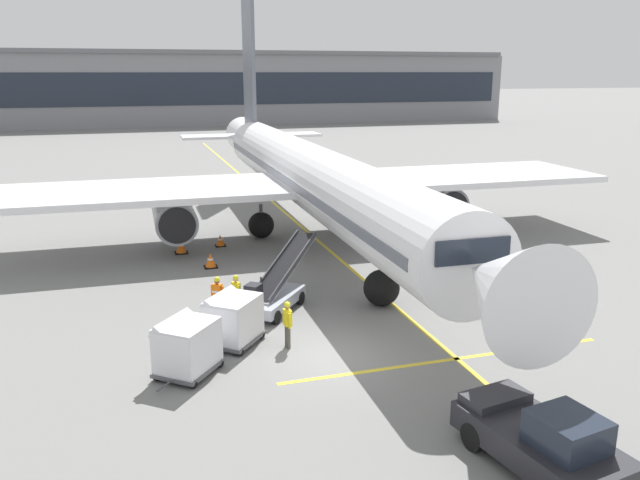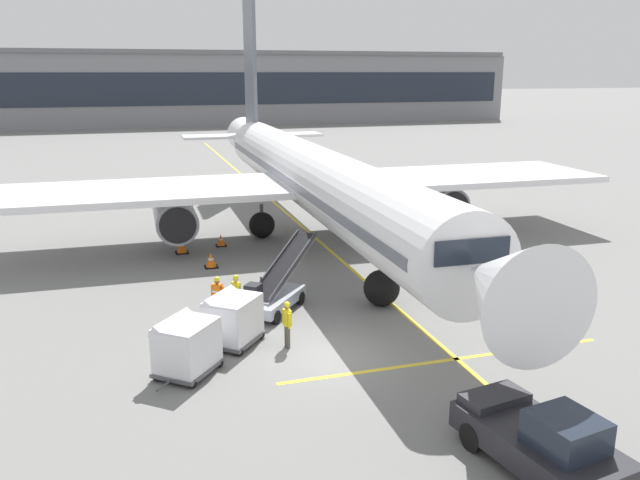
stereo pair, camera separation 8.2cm
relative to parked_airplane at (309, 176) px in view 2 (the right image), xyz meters
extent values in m
plane|color=slate|center=(-3.63, -15.86, -3.73)|extent=(600.00, 600.00, 0.00)
cylinder|color=white|center=(-0.01, -0.87, 0.09)|extent=(4.03, 36.09, 3.56)
cube|color=slate|center=(-0.01, -0.87, 0.09)|extent=(4.05, 34.65, 0.43)
cone|color=white|center=(-0.27, -20.67, 0.09)|extent=(3.43, 3.61, 3.38)
cone|color=white|center=(0.26, 20.00, 0.35)|extent=(3.10, 5.74, 3.03)
cube|color=white|center=(-9.27, 0.15, -0.45)|extent=(17.21, 7.43, 0.36)
cylinder|color=#93969E|center=(-7.78, -0.59, -1.73)|extent=(2.27, 4.71, 2.21)
cylinder|color=black|center=(-7.81, -2.98, -1.73)|extent=(1.88, 0.14, 1.88)
cube|color=white|center=(9.27, -0.09, -0.45)|extent=(17.21, 7.43, 0.36)
cylinder|color=#93969E|center=(7.76, -0.79, -1.73)|extent=(2.27, 4.71, 2.21)
cylinder|color=black|center=(7.73, -3.18, -1.73)|extent=(1.88, 0.14, 1.88)
cube|color=slate|center=(0.24, 18.58, 6.21)|extent=(0.34, 4.33, 10.81)
cube|color=white|center=(0.24, 18.29, 0.62)|extent=(11.68, 3.04, 0.20)
cube|color=#1E2633|center=(-0.24, -18.18, 0.62)|extent=(2.51, 1.64, 0.78)
cylinder|color=#47474C|center=(-0.15, -11.68, -2.33)|extent=(0.22, 0.22, 1.26)
sphere|color=black|center=(-0.15, -11.68, -2.96)|extent=(1.55, 1.55, 1.55)
cylinder|color=#47474C|center=(-2.66, 0.97, -2.33)|extent=(0.22, 0.22, 1.26)
sphere|color=black|center=(-2.66, 0.97, -2.96)|extent=(1.55, 1.55, 1.55)
cylinder|color=#47474C|center=(2.68, 0.90, -2.33)|extent=(0.22, 0.22, 1.26)
sphere|color=black|center=(2.68, 0.90, -2.96)|extent=(1.55, 1.55, 1.55)
cube|color=#A3A8B2|center=(-4.73, -11.04, -3.23)|extent=(3.38, 3.65, 0.44)
cube|color=black|center=(-5.60, -11.54, -2.66)|extent=(0.81, 0.82, 0.70)
cylinder|color=#333338|center=(-5.17, -11.01, -2.61)|extent=(0.08, 0.08, 0.80)
cube|color=#A3A8B2|center=(-3.94, -10.05, -2.17)|extent=(3.82, 4.43, 1.84)
cube|color=black|center=(-3.94, -10.05, -2.08)|extent=(3.63, 4.24, 1.69)
cube|color=#333338|center=(-3.59, -10.32, -2.05)|extent=(3.13, 3.85, 1.88)
cube|color=#333338|center=(-4.28, -9.77, -2.05)|extent=(3.13, 3.85, 1.88)
cylinder|color=black|center=(-3.41, -10.57, -3.45)|extent=(0.51, 0.56, 0.56)
cylinder|color=black|center=(-4.56, -9.65, -3.45)|extent=(0.51, 0.56, 0.56)
cylinder|color=black|center=(-4.91, -12.42, -3.45)|extent=(0.51, 0.56, 0.56)
cylinder|color=black|center=(-6.05, -11.50, -3.45)|extent=(0.51, 0.56, 0.56)
cube|color=#515156|center=(-6.79, -13.84, -3.52)|extent=(2.51, 2.56, 0.12)
cylinder|color=#4C4C51|center=(-7.65, -14.88, -3.53)|extent=(0.50, 0.59, 0.07)
cube|color=silver|center=(-6.79, -13.84, -2.71)|extent=(2.36, 2.42, 1.50)
cube|color=silver|center=(-7.11, -13.57, -2.18)|extent=(1.81, 1.95, 0.74)
cube|color=silver|center=(-7.40, -14.58, -2.71)|extent=(1.13, 0.94, 1.38)
sphere|color=black|center=(-7.82, -14.02, -3.58)|extent=(0.30, 0.30, 0.30)
sphere|color=black|center=(-6.77, -14.89, -3.58)|extent=(0.30, 0.30, 0.30)
sphere|color=black|center=(-6.81, -12.79, -3.58)|extent=(0.30, 0.30, 0.30)
sphere|color=black|center=(-5.76, -13.65, -3.58)|extent=(0.30, 0.30, 0.30)
cube|color=#515156|center=(-8.61, -15.74, -3.52)|extent=(2.51, 2.56, 0.12)
cylinder|color=#4C4C51|center=(-9.46, -16.79, -3.53)|extent=(0.50, 0.59, 0.07)
cube|color=silver|center=(-8.61, -15.74, -2.71)|extent=(2.36, 2.42, 1.50)
cube|color=silver|center=(-8.93, -15.48, -2.18)|extent=(1.81, 1.95, 0.74)
cube|color=silver|center=(-9.22, -16.49, -2.71)|extent=(1.13, 0.94, 1.38)
sphere|color=black|center=(-9.64, -15.93, -3.58)|extent=(0.30, 0.30, 0.30)
sphere|color=black|center=(-8.59, -16.79, -3.58)|extent=(0.30, 0.30, 0.30)
sphere|color=black|center=(-8.63, -14.69, -3.58)|extent=(0.30, 0.30, 0.30)
sphere|color=black|center=(-7.57, -15.55, -3.58)|extent=(0.30, 0.30, 0.30)
cube|color=#232328|center=(-0.77, -23.51, -3.05)|extent=(2.82, 4.69, 0.70)
cube|color=#1E2633|center=(-0.64, -24.27, -2.30)|extent=(1.71, 1.77, 0.80)
cube|color=#28282D|center=(-1.06, -21.89, -2.58)|extent=(1.92, 1.26, 0.24)
cylinder|color=black|center=(-0.10, -22.01, -3.35)|extent=(0.41, 0.80, 0.76)
cylinder|color=black|center=(-1.92, -22.33, -3.35)|extent=(0.41, 0.80, 0.76)
cylinder|color=black|center=(0.37, -24.70, -3.35)|extent=(0.41, 0.80, 0.76)
cylinder|color=#514C42|center=(-6.25, -11.05, -3.30)|extent=(0.15, 0.15, 0.86)
cylinder|color=#514C42|center=(-6.20, -11.22, -3.30)|extent=(0.15, 0.15, 0.86)
cube|color=yellow|center=(-6.23, -11.14, -2.58)|extent=(0.34, 0.43, 0.58)
cube|color=white|center=(-6.11, -11.10, -2.58)|extent=(0.11, 0.33, 0.08)
sphere|color=tan|center=(-6.23, -11.14, -2.17)|extent=(0.21, 0.21, 0.21)
sphere|color=yellow|center=(-6.23, -11.14, -2.10)|extent=(0.23, 0.23, 0.23)
cylinder|color=yellow|center=(-6.30, -10.91, -2.63)|extent=(0.09, 0.09, 0.56)
cylinder|color=yellow|center=(-6.16, -11.37, -2.63)|extent=(0.09, 0.09, 0.56)
cylinder|color=black|center=(-6.91, -11.20, -3.30)|extent=(0.15, 0.15, 0.86)
cylinder|color=black|center=(-7.05, -11.09, -3.30)|extent=(0.15, 0.15, 0.86)
cube|color=orange|center=(-6.98, -11.15, -2.58)|extent=(0.45, 0.42, 0.58)
cube|color=white|center=(-7.05, -11.25, -2.58)|extent=(0.28, 0.22, 0.08)
sphere|color=brown|center=(-6.98, -11.15, -2.17)|extent=(0.21, 0.21, 0.21)
sphere|color=yellow|center=(-6.98, -11.15, -2.10)|extent=(0.23, 0.23, 0.23)
cylinder|color=orange|center=(-6.79, -11.29, -2.63)|extent=(0.09, 0.09, 0.56)
cylinder|color=orange|center=(-7.17, -11.00, -2.63)|extent=(0.09, 0.09, 0.56)
cylinder|color=#514C42|center=(-5.01, -14.59, -3.30)|extent=(0.15, 0.15, 0.86)
cylinder|color=#514C42|center=(-4.99, -14.77, -3.30)|extent=(0.15, 0.15, 0.86)
cube|color=yellow|center=(-5.00, -14.68, -2.58)|extent=(0.27, 0.40, 0.58)
cube|color=white|center=(-4.87, -14.67, -2.58)|extent=(0.04, 0.34, 0.08)
sphere|color=#9E7051|center=(-5.00, -14.68, -2.17)|extent=(0.21, 0.21, 0.21)
sphere|color=yellow|center=(-5.00, -14.68, -2.10)|extent=(0.23, 0.23, 0.23)
cylinder|color=yellow|center=(-5.02, -14.44, -2.63)|extent=(0.09, 0.09, 0.56)
cylinder|color=yellow|center=(-4.98, -14.92, -2.63)|extent=(0.09, 0.09, 0.56)
cube|color=black|center=(-7.54, -1.05, -3.70)|extent=(0.71, 0.71, 0.05)
cone|color=orange|center=(-7.54, -1.05, -3.31)|extent=(0.56, 0.56, 0.74)
cylinder|color=white|center=(-7.54, -1.05, -3.27)|extent=(0.31, 0.31, 0.09)
cube|color=black|center=(-6.36, -4.16, -3.70)|extent=(0.67, 0.67, 0.05)
cone|color=orange|center=(-6.36, -4.16, -3.32)|extent=(0.54, 0.54, 0.71)
cylinder|color=white|center=(-6.36, -4.16, -3.29)|extent=(0.30, 0.30, 0.09)
cube|color=black|center=(-5.29, -0.22, -3.70)|extent=(0.59, 0.59, 0.05)
cone|color=orange|center=(-5.29, -0.22, -3.37)|extent=(0.47, 0.47, 0.62)
cylinder|color=white|center=(-5.29, -0.22, -3.34)|extent=(0.26, 0.26, 0.07)
cube|color=yellow|center=(0.36, -0.87, -3.73)|extent=(0.20, 110.00, 0.01)
cube|color=yellow|center=(-0.01, -17.31, -3.73)|extent=(12.00, 0.20, 0.01)
cube|color=gray|center=(0.26, 90.29, 2.53)|extent=(127.10, 17.79, 12.52)
cube|color=#1E2633|center=(0.26, 81.35, 2.84)|extent=(123.29, 0.10, 5.63)
cube|color=slate|center=(0.26, 88.51, 9.14)|extent=(125.83, 15.12, 0.70)
camera|label=1|loc=(-10.08, -35.31, 5.89)|focal=35.87mm
camera|label=2|loc=(-10.00, -35.33, 5.89)|focal=35.87mm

